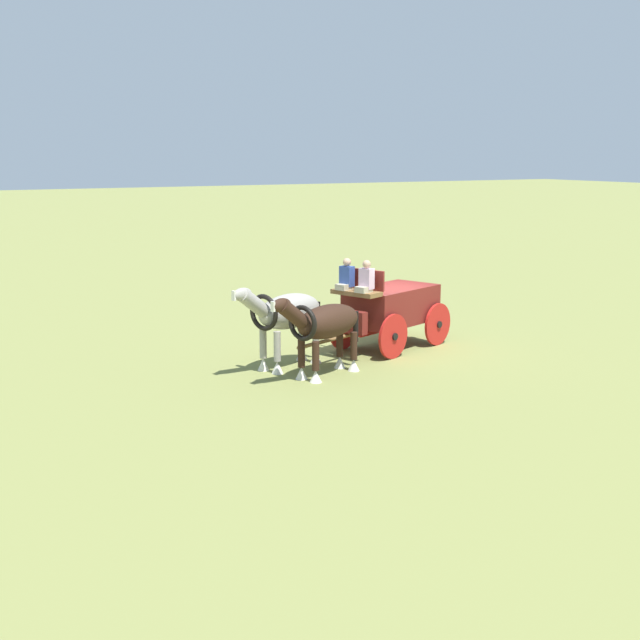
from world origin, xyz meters
TOP-DOWN VIEW (x-y plane):
  - ground_plane at (0.00, 0.00)m, footprint 220.00×220.00m
  - show_wagon at (0.16, 0.06)m, footprint 5.64×2.87m
  - draft_horse_near at (3.26, 1.89)m, footprint 3.05×1.57m
  - draft_horse_off at (3.70, 0.67)m, footprint 3.05×1.60m

SIDE VIEW (x-z plane):
  - ground_plane at x=0.00m, z-range 0.00..0.00m
  - show_wagon at x=0.16m, z-range -0.15..2.54m
  - draft_horse_near at x=3.26m, z-range 0.22..2.40m
  - draft_horse_off at x=3.70m, z-range 0.26..2.55m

